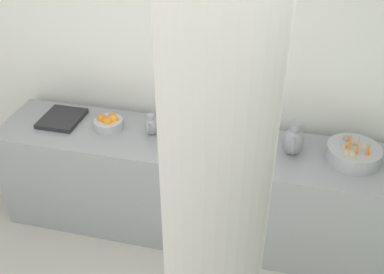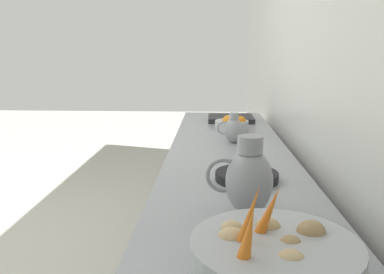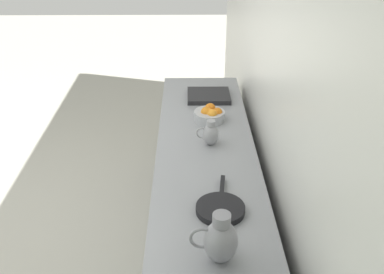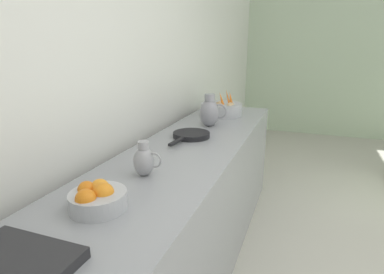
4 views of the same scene
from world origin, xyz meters
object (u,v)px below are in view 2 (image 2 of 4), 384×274
at_px(metal_pitcher_short, 233,129).
at_px(orange_bowl, 232,124).
at_px(vegetable_colander, 274,263).
at_px(metal_pitcher_tall, 248,179).
at_px(skillet_on_counter, 247,176).

bearing_deg(metal_pitcher_short, orange_bowl, -92.07).
bearing_deg(vegetable_colander, metal_pitcher_tall, -87.36).
height_order(orange_bowl, skillet_on_counter, orange_bowl).
xyz_separation_m(vegetable_colander, metal_pitcher_short, (0.01, -1.46, 0.02)).
distance_m(vegetable_colander, metal_pitcher_short, 1.46).
height_order(vegetable_colander, metal_pitcher_tall, metal_pitcher_tall).
xyz_separation_m(orange_bowl, metal_pitcher_tall, (0.02, 1.40, 0.07)).
distance_m(vegetable_colander, skillet_on_counter, 0.76).
distance_m(metal_pitcher_tall, metal_pitcher_short, 1.04).
height_order(vegetable_colander, metal_pitcher_short, vegetable_colander).
relative_size(orange_bowl, metal_pitcher_short, 1.28).
bearing_deg(skillet_on_counter, metal_pitcher_tall, 85.44).
bearing_deg(orange_bowl, skillet_on_counter, 90.31).
height_order(metal_pitcher_tall, metal_pitcher_short, metal_pitcher_tall).
relative_size(vegetable_colander, skillet_on_counter, 0.88).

